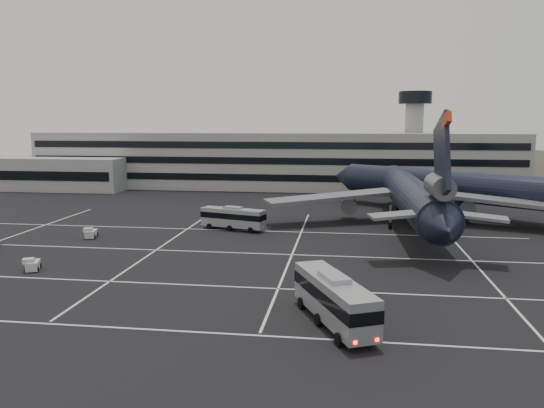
{
  "coord_description": "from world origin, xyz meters",
  "views": [
    {
      "loc": [
        18.51,
        -61.26,
        16.77
      ],
      "look_at": [
        8.12,
        13.38,
        5.0
      ],
      "focal_mm": 35.0,
      "sensor_mm": 36.0,
      "label": 1
    }
  ],
  "objects_px": {
    "tug_a": "(91,233)",
    "bus_near": "(334,297)",
    "trijet_main": "(411,195)",
    "bus_far": "(233,217)"
  },
  "relations": [
    {
      "from": "tug_a",
      "to": "bus_near",
      "type": "bearing_deg",
      "value": -52.15
    },
    {
      "from": "trijet_main",
      "to": "bus_far",
      "type": "distance_m",
      "value": 28.29
    },
    {
      "from": "bus_near",
      "to": "bus_far",
      "type": "distance_m",
      "value": 40.61
    },
    {
      "from": "bus_near",
      "to": "tug_a",
      "type": "distance_m",
      "value": 45.7
    },
    {
      "from": "trijet_main",
      "to": "bus_near",
      "type": "distance_m",
      "value": 44.19
    },
    {
      "from": "bus_near",
      "to": "tug_a",
      "type": "xyz_separation_m",
      "value": [
        -35.73,
        28.44,
        -1.64
      ]
    },
    {
      "from": "bus_far",
      "to": "tug_a",
      "type": "bearing_deg",
      "value": 131.02
    },
    {
      "from": "trijet_main",
      "to": "bus_near",
      "type": "xyz_separation_m",
      "value": [
        -11.06,
        -42.68,
        -2.91
      ]
    },
    {
      "from": "bus_near",
      "to": "bus_far",
      "type": "relative_size",
      "value": 1.14
    },
    {
      "from": "bus_near",
      "to": "bus_far",
      "type": "height_order",
      "value": "bus_near"
    }
  ]
}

